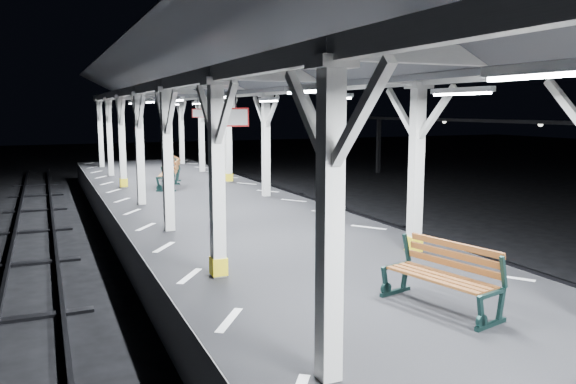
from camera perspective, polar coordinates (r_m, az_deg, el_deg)
ground at (r=9.14m, az=9.55°, el=-16.35°), size 120.00×120.00×0.00m
platform at (r=8.95m, az=9.63°, el=-13.43°), size 6.00×50.00×1.00m
hazard_stripes_left at (r=7.77m, az=-5.98°, el=-12.81°), size 1.00×48.00×0.01m
hazard_stripes_right at (r=10.27m, az=21.33°, el=-8.04°), size 1.00×48.00×0.01m
canopy at (r=8.33m, az=10.41°, el=13.47°), size 5.40×49.00×4.65m
bench_mid at (r=8.34m, az=15.64°, el=-8.01°), size 1.01×1.82×0.93m
bench_far at (r=20.64m, az=-11.79°, el=1.89°), size 1.20×1.99×1.01m
bench_extra at (r=23.27m, az=-11.66°, el=2.45°), size 0.73×1.68×0.89m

